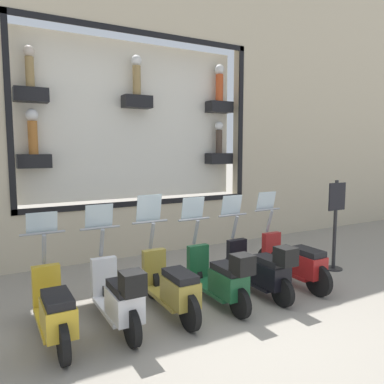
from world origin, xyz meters
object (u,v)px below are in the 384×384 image
(scooter_green_2, at_px, (221,277))
(scooter_yellow_5, at_px, (54,310))
(shop_sign_post, at_px, (335,221))
(scooter_white_4, at_px, (119,296))
(scooter_olive_3, at_px, (171,286))
(scooter_red_0, at_px, (295,262))
(scooter_black_1, at_px, (262,269))

(scooter_green_2, relative_size, scooter_yellow_5, 0.99)
(scooter_yellow_5, distance_m, shop_sign_post, 5.49)
(scooter_white_4, bearing_deg, scooter_olive_3, -85.23)
(scooter_red_0, relative_size, scooter_white_4, 1.01)
(scooter_red_0, height_order, scooter_olive_3, scooter_olive_3)
(scooter_black_1, bearing_deg, scooter_green_2, 90.01)
(scooter_black_1, height_order, shop_sign_post, shop_sign_post)
(scooter_olive_3, xyz_separation_m, shop_sign_post, (0.30, -3.82, 0.55))
(scooter_green_2, bearing_deg, scooter_black_1, -89.99)
(scooter_red_0, bearing_deg, shop_sign_post, -77.68)
(scooter_olive_3, bearing_deg, scooter_red_0, -90.04)
(scooter_yellow_5, relative_size, shop_sign_post, 0.99)
(scooter_green_2, relative_size, scooter_olive_3, 0.99)
(scooter_green_2, bearing_deg, scooter_olive_3, 84.92)
(scooter_green_2, distance_m, shop_sign_post, 3.07)
(scooter_red_0, xyz_separation_m, scooter_black_1, (-0.07, 0.82, 0.02))
(scooter_red_0, height_order, scooter_yellow_5, scooter_red_0)
(scooter_white_4, bearing_deg, scooter_yellow_5, 85.62)
(scooter_black_1, distance_m, scooter_yellow_5, 3.27)
(scooter_black_1, xyz_separation_m, scooter_white_4, (0.00, 2.45, 0.01))
(scooter_green_2, xyz_separation_m, shop_sign_post, (0.37, -3.00, 0.53))
(shop_sign_post, bearing_deg, scooter_white_4, 94.51)
(scooter_red_0, xyz_separation_m, scooter_white_4, (-0.07, 3.27, 0.03))
(scooter_red_0, height_order, shop_sign_post, shop_sign_post)
(scooter_green_2, xyz_separation_m, scooter_yellow_5, (0.07, 2.45, -0.03))
(scooter_yellow_5, bearing_deg, scooter_white_4, -94.38)
(scooter_red_0, bearing_deg, scooter_green_2, 92.49)
(scooter_black_1, height_order, scooter_olive_3, scooter_olive_3)
(scooter_white_4, height_order, shop_sign_post, shop_sign_post)
(scooter_green_2, height_order, scooter_olive_3, scooter_olive_3)
(scooter_red_0, height_order, scooter_black_1, scooter_red_0)
(scooter_olive_3, distance_m, scooter_yellow_5, 1.63)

